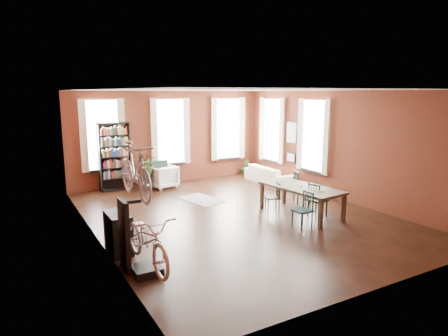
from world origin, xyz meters
TOP-DOWN VIEW (x-y plane):
  - room at (0.25, 0.62)m, footprint 9.00×9.04m
  - dining_table at (1.49, -0.77)m, footprint 1.26×2.32m
  - dining_chair_a at (0.85, -1.59)m, footprint 0.41×0.41m
  - dining_chair_b at (1.02, -0.18)m, footprint 0.47×0.47m
  - dining_chair_c at (1.77, -1.10)m, footprint 0.47×0.47m
  - dining_chair_d at (2.28, 0.12)m, footprint 0.55×0.55m
  - bookshelf at (-2.00, 4.30)m, footprint 1.00×0.32m
  - white_armchair at (-0.56, 3.82)m, footprint 0.94×0.90m
  - cream_sofa at (2.95, 2.60)m, footprint 0.61×2.08m
  - striped_rug at (-0.10, 1.81)m, footprint 1.15×1.54m
  - bike_trainer at (-3.12, -2.13)m, footprint 0.49×0.49m
  - bike_wall_rack at (-3.40, -1.80)m, footprint 0.16×0.60m
  - console_table at (-3.28, -0.90)m, footprint 0.40×0.80m
  - plant_stand at (-1.11, 3.73)m, footprint 0.31×0.31m
  - plant_by_sofa at (2.95, 4.23)m, footprint 0.52×0.68m
  - plant_small at (3.20, 0.01)m, footprint 0.48×0.53m
  - bicycle_floor at (-3.09, -2.14)m, footprint 0.69×1.00m
  - bicycle_hung at (-3.15, -1.80)m, footprint 0.47×1.00m
  - plant_on_stand at (-1.09, 3.71)m, footprint 0.73×0.77m

SIDE VIEW (x-z plane):
  - striped_rug at x=-0.10m, z-range 0.00..0.01m
  - bike_trainer at x=-3.12m, z-range 0.00..0.14m
  - plant_small at x=3.20m, z-range 0.00..0.17m
  - plant_by_sofa at x=2.95m, z-range 0.00..0.27m
  - plant_stand at x=-1.11m, z-range 0.00..0.51m
  - dining_table at x=1.49m, z-range 0.00..0.76m
  - dining_chair_b at x=1.02m, z-range 0.00..0.79m
  - console_table at x=-3.28m, z-range 0.00..0.80m
  - cream_sofa at x=2.95m, z-range 0.00..0.81m
  - white_armchair at x=-0.56m, z-range 0.00..0.82m
  - dining_chair_a at x=0.85m, z-range 0.00..0.86m
  - dining_chair_c at x=1.77m, z-range 0.00..0.88m
  - dining_chair_d at x=2.28m, z-range 0.00..0.93m
  - bike_wall_rack at x=-3.40m, z-range 0.00..1.30m
  - plant_on_stand at x=-1.09m, z-range 0.51..1.00m
  - bicycle_floor at x=-3.09m, z-range 0.14..2.00m
  - bookshelf at x=-2.00m, z-range 0.00..2.20m
  - bicycle_hung at x=-3.15m, z-range 1.30..2.96m
  - room at x=0.25m, z-range 0.53..3.75m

